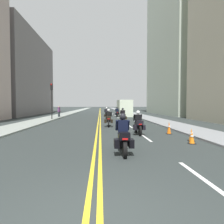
{
  "coord_description": "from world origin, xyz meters",
  "views": [
    {
      "loc": [
        0.13,
        -2.96,
        1.98
      ],
      "look_at": [
        1.67,
        21.69,
        1.03
      ],
      "focal_mm": 29.98,
      "sensor_mm": 36.0,
      "label": 1
    }
  ],
  "objects_px": {
    "motorcycle_4": "(107,114)",
    "parked_truck": "(124,109)",
    "motorcycle_3": "(123,116)",
    "motorcycle_5": "(117,113)",
    "traffic_cone_0": "(192,138)",
    "traffic_light_near": "(52,95)",
    "traffic_cone_1": "(169,128)",
    "traffic_cone_2": "(191,135)",
    "motorcycle_1": "(138,125)",
    "motorcycle_2": "(109,119)",
    "pedestrian_0": "(59,112)",
    "motorcycle_0": "(123,138)"
  },
  "relations": [
    {
      "from": "motorcycle_0",
      "to": "motorcycle_3",
      "type": "height_order",
      "value": "motorcycle_3"
    },
    {
      "from": "motorcycle_1",
      "to": "traffic_light_near",
      "type": "height_order",
      "value": "traffic_light_near"
    },
    {
      "from": "motorcycle_0",
      "to": "traffic_cone_2",
      "type": "relative_size",
      "value": 3.09
    },
    {
      "from": "motorcycle_3",
      "to": "traffic_cone_0",
      "type": "distance_m",
      "value": 12.38
    },
    {
      "from": "motorcycle_0",
      "to": "traffic_cone_1",
      "type": "xyz_separation_m",
      "value": [
        3.73,
        4.84,
        -0.24
      ]
    },
    {
      "from": "motorcycle_2",
      "to": "motorcycle_4",
      "type": "height_order",
      "value": "motorcycle_4"
    },
    {
      "from": "motorcycle_5",
      "to": "traffic_cone_1",
      "type": "height_order",
      "value": "motorcycle_5"
    },
    {
      "from": "motorcycle_1",
      "to": "motorcycle_5",
      "type": "height_order",
      "value": "motorcycle_5"
    },
    {
      "from": "motorcycle_1",
      "to": "traffic_cone_0",
      "type": "height_order",
      "value": "motorcycle_1"
    },
    {
      "from": "motorcycle_4",
      "to": "traffic_cone_2",
      "type": "xyz_separation_m",
      "value": [
        4.08,
        -16.06,
        -0.32
      ]
    },
    {
      "from": "motorcycle_0",
      "to": "traffic_light_near",
      "type": "distance_m",
      "value": 18.69
    },
    {
      "from": "traffic_light_near",
      "to": "parked_truck",
      "type": "height_order",
      "value": "traffic_light_near"
    },
    {
      "from": "traffic_light_near",
      "to": "motorcycle_3",
      "type": "bearing_deg",
      "value": -19.81
    },
    {
      "from": "traffic_cone_2",
      "to": "traffic_light_near",
      "type": "xyz_separation_m",
      "value": [
        -11.21,
        14.72,
        2.92
      ]
    },
    {
      "from": "motorcycle_4",
      "to": "motorcycle_5",
      "type": "xyz_separation_m",
      "value": [
        1.87,
        4.51,
        -0.01
      ]
    },
    {
      "from": "traffic_cone_0",
      "to": "traffic_cone_1",
      "type": "height_order",
      "value": "traffic_cone_1"
    },
    {
      "from": "traffic_cone_0",
      "to": "traffic_cone_2",
      "type": "bearing_deg",
      "value": 65.78
    },
    {
      "from": "traffic_cone_0",
      "to": "traffic_cone_2",
      "type": "xyz_separation_m",
      "value": [
        0.3,
        0.68,
        0.03
      ]
    },
    {
      "from": "motorcycle_3",
      "to": "motorcycle_5",
      "type": "xyz_separation_m",
      "value": [
        0.14,
        9.04,
        -0.01
      ]
    },
    {
      "from": "motorcycle_4",
      "to": "parked_truck",
      "type": "height_order",
      "value": "parked_truck"
    },
    {
      "from": "traffic_cone_0",
      "to": "pedestrian_0",
      "type": "bearing_deg",
      "value": 118.67
    },
    {
      "from": "motorcycle_1",
      "to": "traffic_cone_2",
      "type": "height_order",
      "value": "motorcycle_1"
    },
    {
      "from": "motorcycle_2",
      "to": "traffic_cone_0",
      "type": "distance_m",
      "value": 8.76
    },
    {
      "from": "motorcycle_1",
      "to": "motorcycle_4",
      "type": "distance_m",
      "value": 13.67
    },
    {
      "from": "motorcycle_0",
      "to": "motorcycle_5",
      "type": "relative_size",
      "value": 0.96
    },
    {
      "from": "motorcycle_2",
      "to": "parked_truck",
      "type": "distance_m",
      "value": 16.48
    },
    {
      "from": "motorcycle_1",
      "to": "traffic_cone_1",
      "type": "height_order",
      "value": "motorcycle_1"
    },
    {
      "from": "motorcycle_3",
      "to": "traffic_light_near",
      "type": "bearing_deg",
      "value": 157.86
    },
    {
      "from": "traffic_cone_2",
      "to": "motorcycle_2",
      "type": "bearing_deg",
      "value": 120.37
    },
    {
      "from": "motorcycle_5",
      "to": "parked_truck",
      "type": "distance_m",
      "value": 3.13
    },
    {
      "from": "traffic_cone_2",
      "to": "motorcycle_4",
      "type": "bearing_deg",
      "value": 104.26
    },
    {
      "from": "traffic_light_near",
      "to": "parked_truck",
      "type": "relative_size",
      "value": 0.72
    },
    {
      "from": "motorcycle_4",
      "to": "traffic_cone_1",
      "type": "bearing_deg",
      "value": -75.77
    },
    {
      "from": "traffic_light_near",
      "to": "parked_truck",
      "type": "distance_m",
      "value": 13.65
    },
    {
      "from": "motorcycle_5",
      "to": "traffic_cone_0",
      "type": "height_order",
      "value": "motorcycle_5"
    },
    {
      "from": "motorcycle_0",
      "to": "parked_truck",
      "type": "height_order",
      "value": "parked_truck"
    },
    {
      "from": "parked_truck",
      "to": "traffic_cone_0",
      "type": "bearing_deg",
      "value": -88.94
    },
    {
      "from": "motorcycle_1",
      "to": "parked_truck",
      "type": "bearing_deg",
      "value": 86.28
    },
    {
      "from": "motorcycle_5",
      "to": "traffic_cone_0",
      "type": "bearing_deg",
      "value": -83.71
    },
    {
      "from": "motorcycle_1",
      "to": "motorcycle_2",
      "type": "bearing_deg",
      "value": 111.72
    },
    {
      "from": "traffic_cone_1",
      "to": "motorcycle_1",
      "type": "bearing_deg",
      "value": -179.53
    },
    {
      "from": "traffic_cone_2",
      "to": "parked_truck",
      "type": "height_order",
      "value": "parked_truck"
    },
    {
      "from": "motorcycle_4",
      "to": "traffic_cone_1",
      "type": "xyz_separation_m",
      "value": [
        3.78,
        -13.55,
        -0.25
      ]
    },
    {
      "from": "motorcycle_2",
      "to": "pedestrian_0",
      "type": "relative_size",
      "value": 1.18
    },
    {
      "from": "motorcycle_2",
      "to": "traffic_cone_0",
      "type": "xyz_separation_m",
      "value": [
        3.89,
        -7.84,
        -0.35
      ]
    },
    {
      "from": "motorcycle_5",
      "to": "traffic_light_near",
      "type": "distance_m",
      "value": 11.04
    },
    {
      "from": "motorcycle_0",
      "to": "traffic_cone_1",
      "type": "bearing_deg",
      "value": 53.56
    },
    {
      "from": "traffic_cone_0",
      "to": "motorcycle_5",
      "type": "bearing_deg",
      "value": 95.13
    },
    {
      "from": "traffic_light_near",
      "to": "pedestrian_0",
      "type": "relative_size",
      "value": 2.59
    },
    {
      "from": "parked_truck",
      "to": "motorcycle_3",
      "type": "bearing_deg",
      "value": -97.81
    }
  ]
}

